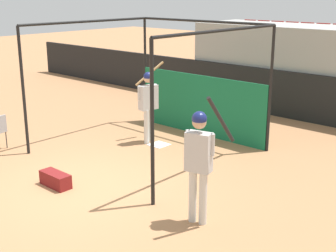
% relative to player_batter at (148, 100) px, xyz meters
% --- Properties ---
extents(ground_plane, '(60.00, 60.00, 0.00)m').
position_rel_player_batter_xyz_m(ground_plane, '(1.06, -2.86, -1.09)').
color(ground_plane, '#A8754C').
extents(outfield_wall, '(24.00, 0.12, 1.40)m').
position_rel_player_batter_xyz_m(outfield_wall, '(1.06, 4.46, -0.39)').
color(outfield_wall, black).
rests_on(outfield_wall, ground).
extents(bleacher_section, '(6.50, 2.40, 2.68)m').
position_rel_player_batter_xyz_m(bleacher_section, '(1.06, 5.72, 0.25)').
color(bleacher_section, '#9E9E99').
rests_on(bleacher_section, ground).
extents(batting_cage, '(4.13, 3.99, 2.98)m').
position_rel_player_batter_xyz_m(batting_cage, '(0.54, 0.80, 0.18)').
color(batting_cage, black).
rests_on(batting_cage, ground).
extents(home_plate, '(0.44, 0.44, 0.02)m').
position_rel_player_batter_xyz_m(home_plate, '(0.36, -0.01, -1.08)').
color(home_plate, white).
rests_on(home_plate, ground).
extents(player_batter, '(0.58, 0.99, 1.96)m').
position_rel_player_batter_xyz_m(player_batter, '(0.00, 0.00, 0.00)').
color(player_batter, silver).
rests_on(player_batter, ground).
extents(player_waiting, '(0.71, 0.58, 2.21)m').
position_rel_player_batter_xyz_m(player_waiting, '(3.59, -2.51, 0.08)').
color(player_waiting, silver).
rests_on(player_waiting, ground).
extents(equipment_bag, '(0.70, 0.28, 0.28)m').
position_rel_player_batter_xyz_m(equipment_bag, '(0.60, -3.21, -0.95)').
color(equipment_bag, maroon).
rests_on(equipment_bag, ground).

